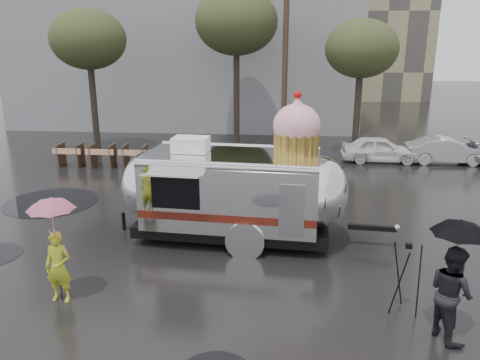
# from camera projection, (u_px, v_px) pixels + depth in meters

# --- Properties ---
(ground) EXTENTS (120.00, 120.00, 0.00)m
(ground) POSITION_uv_depth(u_px,v_px,m) (175.00, 279.00, 11.10)
(ground) COLOR black
(ground) RESTS_ON ground
(puddles) EXTENTS (9.29, 10.58, 0.01)m
(puddles) POSITION_uv_depth(u_px,v_px,m) (53.00, 221.00, 14.68)
(puddles) COLOR black
(puddles) RESTS_ON ground
(grey_building) EXTENTS (22.00, 12.00, 13.00)m
(grey_building) POSITION_uv_depth(u_px,v_px,m) (192.00, 25.00, 32.50)
(grey_building) COLOR slate
(grey_building) RESTS_ON ground
(utility_pole) EXTENTS (1.60, 0.28, 9.00)m
(utility_pole) POSITION_uv_depth(u_px,v_px,m) (285.00, 58.00, 22.92)
(utility_pole) COLOR #473323
(utility_pole) RESTS_ON ground
(tree_left) EXTENTS (3.64, 3.64, 6.95)m
(tree_left) POSITION_uv_depth(u_px,v_px,m) (88.00, 40.00, 22.55)
(tree_left) COLOR #382D26
(tree_left) RESTS_ON ground
(tree_mid) EXTENTS (4.20, 4.20, 8.03)m
(tree_mid) POSITION_uv_depth(u_px,v_px,m) (236.00, 22.00, 23.60)
(tree_mid) COLOR #382D26
(tree_mid) RESTS_ON ground
(tree_right) EXTENTS (3.36, 3.36, 6.42)m
(tree_right) POSITION_uv_depth(u_px,v_px,m) (362.00, 50.00, 21.54)
(tree_right) COLOR #382D26
(tree_right) RESTS_ON ground
(barricade_row) EXTENTS (4.30, 0.80, 1.00)m
(barricade_row) POSITION_uv_depth(u_px,v_px,m) (103.00, 155.00, 20.94)
(barricade_row) COLOR #473323
(barricade_row) RESTS_ON ground
(airstream_trailer) EXTENTS (7.97, 3.19, 4.30)m
(airstream_trailer) POSITION_uv_depth(u_px,v_px,m) (236.00, 187.00, 13.07)
(airstream_trailer) COLOR silver
(airstream_trailer) RESTS_ON ground
(person_left) EXTENTS (0.59, 0.40, 1.58)m
(person_left) POSITION_uv_depth(u_px,v_px,m) (58.00, 267.00, 10.00)
(person_left) COLOR gold
(person_left) RESTS_ON ground
(umbrella_pink) EXTENTS (1.20, 1.20, 2.37)m
(umbrella_pink) POSITION_uv_depth(u_px,v_px,m) (52.00, 216.00, 9.67)
(umbrella_pink) COLOR pink
(umbrella_pink) RESTS_ON ground
(person_right) EXTENTS (0.78, 1.01, 1.87)m
(person_right) POSITION_uv_depth(u_px,v_px,m) (451.00, 293.00, 8.71)
(person_right) COLOR black
(person_right) RESTS_ON ground
(umbrella_black) EXTENTS (1.25, 1.25, 2.40)m
(umbrella_black) POSITION_uv_depth(u_px,v_px,m) (458.00, 241.00, 8.41)
(umbrella_black) COLOR black
(umbrella_black) RESTS_ON ground
(tripod) EXTENTS (0.61, 0.63, 1.56)m
(tripod) POSITION_uv_depth(u_px,v_px,m) (406.00, 271.00, 9.53)
(tripod) COLOR black
(tripod) RESTS_ON ground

